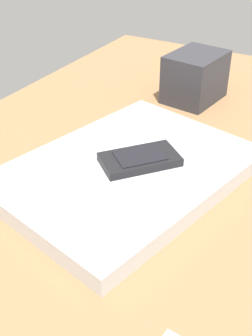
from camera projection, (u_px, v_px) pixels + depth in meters
desk_surface at (164, 200)px, 60.01cm from camera, size 120.00×80.00×3.00cm
laptop_closed at (126, 173)px, 60.72cm from camera, size 39.13×32.23×2.50cm
cell_phone_on_laptop at (140, 159)px, 60.12cm from camera, size 11.82×11.25×1.29cm
desk_organizer at (195, 77)px, 81.72cm from camera, size 12.21×9.96×8.94cm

